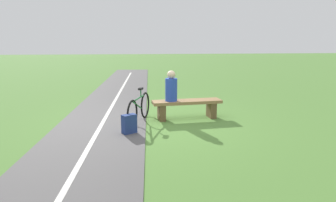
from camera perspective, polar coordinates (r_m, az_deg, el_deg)
The scene contains 5 objects.
ground_plane at distance 7.44m, azimuth -2.94°, elevation -4.21°, with size 80.00×80.00×0.00m, color #548438.
bench at distance 7.74m, azimuth 3.73°, elevation -0.95°, with size 1.87×0.62×0.50m.
person_seated at distance 7.54m, azimuth 0.64°, elevation 2.66°, with size 0.34×0.34×0.80m.
bicycle at distance 7.34m, azimuth -5.67°, elevation -1.50°, with size 0.61×1.66×0.88m.
backpack at distance 6.55m, azimuth -7.65°, elevation -4.54°, with size 0.36×0.32×0.44m.
Camera 1 is at (0.46, 7.14, 2.03)m, focal length 31.10 mm.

